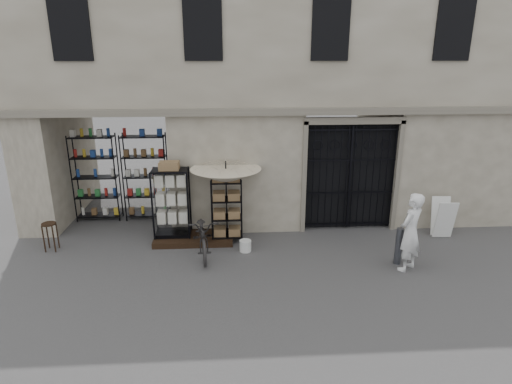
{
  "coord_description": "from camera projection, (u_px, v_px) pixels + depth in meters",
  "views": [
    {
      "loc": [
        -1.43,
        -8.65,
        4.61
      ],
      "look_at": [
        -0.8,
        1.4,
        1.35
      ],
      "focal_mm": 30.0,
      "sensor_mm": 36.0,
      "label": 1
    }
  ],
  "objects": [
    {
      "name": "market_umbrella",
      "position": [
        226.0,
        172.0,
        10.62
      ],
      "size": [
        1.7,
        1.73,
        2.52
      ],
      "rotation": [
        0.0,
        0.0,
        -0.11
      ],
      "color": "black",
      "rests_on": "ground"
    },
    {
      "name": "wooden_stool",
      "position": [
        51.0,
        236.0,
        10.43
      ],
      "size": [
        0.43,
        0.43,
        0.71
      ],
      "rotation": [
        0.0,
        0.0,
        -0.35
      ],
      "color": "black",
      "rests_on": "ground"
    },
    {
      "name": "display_cabinet",
      "position": [
        172.0,
        206.0,
        10.81
      ],
      "size": [
        0.99,
        0.75,
        1.89
      ],
      "rotation": [
        0.0,
        0.0,
        0.28
      ],
      "color": "black",
      "rests_on": "step_platform"
    },
    {
      "name": "white_bucket",
      "position": [
        245.0,
        246.0,
        10.45
      ],
      "size": [
        0.34,
        0.34,
        0.28
      ],
      "primitive_type": "cylinder",
      "rotation": [
        0.0,
        0.0,
        -0.2
      ],
      "color": "silver",
      "rests_on": "ground"
    },
    {
      "name": "ground",
      "position": [
        295.0,
        267.0,
        9.72
      ],
      "size": [
        80.0,
        80.0,
        0.0
      ],
      "primitive_type": "plane",
      "color": "black",
      "rests_on": "ground"
    },
    {
      "name": "main_building",
      "position": [
        278.0,
        58.0,
        12.13
      ],
      "size": [
        14.0,
        4.0,
        9.0
      ],
      "primitive_type": "cube",
      "color": "#A99F8D",
      "rests_on": "ground"
    },
    {
      "name": "shop_recess",
      "position": [
        118.0,
        174.0,
        11.65
      ],
      "size": [
        3.0,
        1.7,
        3.0
      ],
      "primitive_type": "cube",
      "color": "black",
      "rests_on": "ground"
    },
    {
      "name": "iron_gate",
      "position": [
        348.0,
        175.0,
        11.52
      ],
      "size": [
        2.5,
        0.21,
        3.0
      ],
      "color": "black",
      "rests_on": "ground"
    },
    {
      "name": "steel_bollard",
      "position": [
        399.0,
        246.0,
        9.74
      ],
      "size": [
        0.21,
        0.21,
        0.87
      ],
      "primitive_type": "cylinder",
      "rotation": [
        0.0,
        0.0,
        -0.41
      ],
      "color": "#4D5058",
      "rests_on": "ground"
    },
    {
      "name": "shopkeeper",
      "position": [
        406.0,
        269.0,
        9.62
      ],
      "size": [
        1.63,
        1.81,
        0.43
      ],
      "primitive_type": "imported",
      "rotation": [
        0.0,
        0.0,
        3.81
      ],
      "color": "silver",
      "rests_on": "ground"
    },
    {
      "name": "shop_shelving",
      "position": [
        121.0,
        177.0,
        12.2
      ],
      "size": [
        2.7,
        0.5,
        2.5
      ],
      "primitive_type": "cube",
      "color": "black",
      "rests_on": "ground"
    },
    {
      "name": "step_platform",
      "position": [
        194.0,
        238.0,
        11.03
      ],
      "size": [
        2.0,
        0.9,
        0.15
      ],
      "primitive_type": "cube",
      "color": "black",
      "rests_on": "ground"
    },
    {
      "name": "easel_sign",
      "position": [
        443.0,
        218.0,
        11.15
      ],
      "size": [
        0.53,
        0.6,
        1.02
      ],
      "rotation": [
        0.0,
        0.0,
        -0.08
      ],
      "color": "silver",
      "rests_on": "ground"
    },
    {
      "name": "wire_rack",
      "position": [
        227.0,
        210.0,
        10.83
      ],
      "size": [
        0.89,
        0.76,
        1.71
      ],
      "rotation": [
        0.0,
        0.0,
        0.36
      ],
      "color": "black",
      "rests_on": "ground"
    },
    {
      "name": "bicycle",
      "position": [
        204.0,
        254.0,
        10.35
      ],
      "size": [
        0.78,
        1.07,
        1.91
      ],
      "primitive_type": "imported",
      "rotation": [
        0.0,
        0.0,
        0.12
      ],
      "color": "black",
      "rests_on": "ground"
    }
  ]
}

